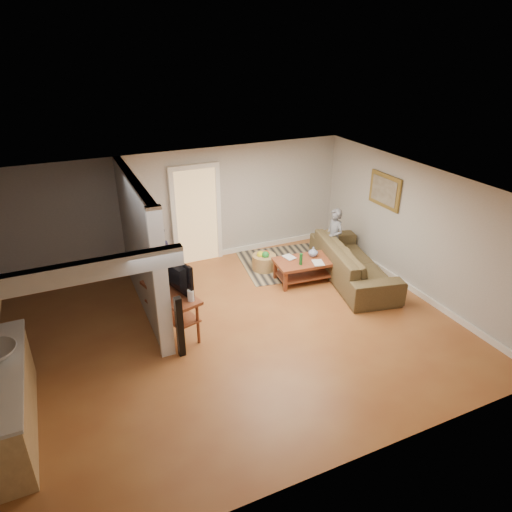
# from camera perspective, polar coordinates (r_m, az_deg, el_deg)

# --- Properties ---
(ground) EXTENTS (7.50, 7.50, 0.00)m
(ground) POSITION_cam_1_polar(r_m,az_deg,el_deg) (7.93, -2.57, -9.53)
(ground) COLOR brown
(ground) RESTS_ON ground
(room_shell) EXTENTS (7.54, 6.02, 2.52)m
(room_shell) POSITION_cam_1_polar(r_m,az_deg,el_deg) (7.28, -11.86, -0.18)
(room_shell) COLOR #A39F9C
(room_shell) RESTS_ON ground
(area_rug) EXTENTS (2.57, 2.04, 0.01)m
(area_rug) POSITION_cam_1_polar(r_m,az_deg,el_deg) (10.28, 4.94, -0.70)
(area_rug) COLOR black
(area_rug) RESTS_ON ground
(sofa) EXTENTS (1.55, 2.77, 0.76)m
(sofa) POSITION_cam_1_polar(r_m,az_deg,el_deg) (9.78, 11.84, -2.73)
(sofa) COLOR #463823
(sofa) RESTS_ON ground
(coffee_table) EXTENTS (1.25, 0.81, 0.70)m
(coffee_table) POSITION_cam_1_polar(r_m,az_deg,el_deg) (9.38, 6.11, -1.06)
(coffee_table) COLOR maroon
(coffee_table) RESTS_ON ground
(tv_console) EXTENTS (0.79, 1.34, 1.09)m
(tv_console) POSITION_cam_1_polar(r_m,az_deg,el_deg) (7.69, -10.51, -4.78)
(tv_console) COLOR maroon
(tv_console) RESTS_ON ground
(speaker_left) EXTENTS (0.11, 0.11, 1.05)m
(speaker_left) POSITION_cam_1_polar(r_m,az_deg,el_deg) (7.23, -9.50, -8.75)
(speaker_left) COLOR black
(speaker_left) RESTS_ON ground
(speaker_right) EXTENTS (0.14, 0.14, 1.04)m
(speaker_right) POSITION_cam_1_polar(r_m,az_deg,el_deg) (9.60, -14.00, 0.00)
(speaker_right) COLOR black
(speaker_right) RESTS_ON ground
(toy_basket) EXTENTS (0.51, 0.51, 0.45)m
(toy_basket) POSITION_cam_1_polar(r_m,az_deg,el_deg) (9.84, 1.02, -0.68)
(toy_basket) COLOR olive
(toy_basket) RESTS_ON ground
(child) EXTENTS (0.35, 0.50, 1.31)m
(child) POSITION_cam_1_polar(r_m,az_deg,el_deg) (10.25, 9.46, -1.10)
(child) COLOR slate
(child) RESTS_ON ground
(toddler) EXTENTS (0.63, 0.60, 1.02)m
(toddler) POSITION_cam_1_polar(r_m,az_deg,el_deg) (10.01, -11.60, -1.99)
(toddler) COLOR #212245
(toddler) RESTS_ON ground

